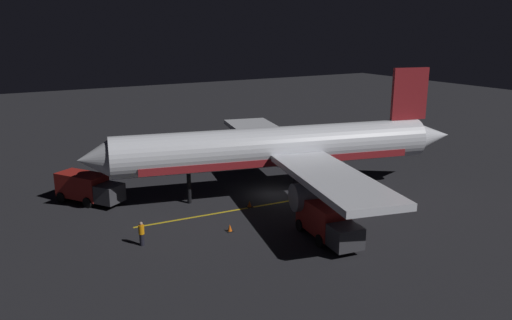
{
  "coord_description": "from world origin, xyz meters",
  "views": [
    {
      "loc": [
        -36.62,
        23.18,
        14.7
      ],
      "look_at": [
        0.0,
        2.0,
        3.5
      ],
      "focal_mm": 35.54,
      "sensor_mm": 36.0,
      "label": 1
    }
  ],
  "objects_px": {
    "baggage_truck": "(87,188)",
    "traffic_cone_near_left": "(230,228)",
    "airliner": "(282,149)",
    "ground_crew_worker": "(142,233)",
    "catering_truck": "(327,222)",
    "traffic_cone_near_right": "(249,204)"
  },
  "relations": [
    {
      "from": "catering_truck",
      "to": "ground_crew_worker",
      "type": "height_order",
      "value": "catering_truck"
    },
    {
      "from": "airliner",
      "to": "catering_truck",
      "type": "distance_m",
      "value": 10.82
    },
    {
      "from": "airliner",
      "to": "traffic_cone_near_left",
      "type": "height_order",
      "value": "airliner"
    },
    {
      "from": "catering_truck",
      "to": "ground_crew_worker",
      "type": "bearing_deg",
      "value": 64.47
    },
    {
      "from": "baggage_truck",
      "to": "ground_crew_worker",
      "type": "relative_size",
      "value": 3.58
    },
    {
      "from": "ground_crew_worker",
      "to": "traffic_cone_near_right",
      "type": "bearing_deg",
      "value": -73.72
    },
    {
      "from": "airliner",
      "to": "ground_crew_worker",
      "type": "xyz_separation_m",
      "value": [
        -4.5,
        14.37,
        -3.35
      ]
    },
    {
      "from": "catering_truck",
      "to": "traffic_cone_near_left",
      "type": "distance_m",
      "value": 7.16
    },
    {
      "from": "baggage_truck",
      "to": "traffic_cone_near_right",
      "type": "xyz_separation_m",
      "value": [
        -7.95,
        -11.45,
        -1.04
      ]
    },
    {
      "from": "traffic_cone_near_right",
      "to": "baggage_truck",
      "type": "bearing_deg",
      "value": 55.23
    },
    {
      "from": "ground_crew_worker",
      "to": "traffic_cone_near_left",
      "type": "bearing_deg",
      "value": -97.43
    },
    {
      "from": "ground_crew_worker",
      "to": "traffic_cone_near_left",
      "type": "xyz_separation_m",
      "value": [
        -0.83,
        -6.4,
        -0.64
      ]
    },
    {
      "from": "baggage_truck",
      "to": "traffic_cone_near_left",
      "type": "xyz_separation_m",
      "value": [
        -11.76,
        -7.63,
        -1.04
      ]
    },
    {
      "from": "baggage_truck",
      "to": "catering_truck",
      "type": "distance_m",
      "value": 20.94
    },
    {
      "from": "baggage_truck",
      "to": "catering_truck",
      "type": "bearing_deg",
      "value": -141.99
    },
    {
      "from": "catering_truck",
      "to": "traffic_cone_near_right",
      "type": "distance_m",
      "value": 8.74
    },
    {
      "from": "airliner",
      "to": "traffic_cone_near_left",
      "type": "bearing_deg",
      "value": 123.78
    },
    {
      "from": "catering_truck",
      "to": "traffic_cone_near_left",
      "type": "bearing_deg",
      "value": 48.02
    },
    {
      "from": "catering_truck",
      "to": "ground_crew_worker",
      "type": "xyz_separation_m",
      "value": [
        5.56,
        11.65,
        -0.45
      ]
    },
    {
      "from": "airliner",
      "to": "baggage_truck",
      "type": "distance_m",
      "value": 17.13
    },
    {
      "from": "baggage_truck",
      "to": "ground_crew_worker",
      "type": "bearing_deg",
      "value": -173.53
    },
    {
      "from": "traffic_cone_near_left",
      "to": "ground_crew_worker",
      "type": "bearing_deg",
      "value": 82.57
    }
  ]
}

